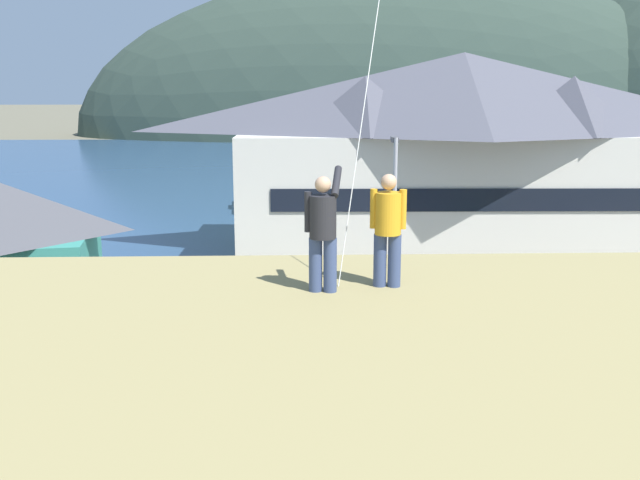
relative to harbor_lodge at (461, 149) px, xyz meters
name	(u,v)px	position (x,y,z in m)	size (l,w,h in m)	color
ground_plane	(322,435)	(-8.17, -20.79, -5.63)	(600.00, 600.00, 0.00)	#66604C
parking_lot_pad	(316,361)	(-8.17, -15.79, -5.58)	(40.00, 20.00, 0.10)	gray
bay_water	(302,169)	(-8.17, 39.21, -5.62)	(360.00, 84.00, 0.03)	navy
far_hill_west_ridge	(410,134)	(11.94, 93.16, -5.63)	(118.93, 44.16, 56.93)	#2D3D33
harbor_lodge	(461,149)	(0.00, 0.00, 0.00)	(24.94, 10.54, 10.60)	beige
storage_shed_near_lot	(6,256)	(-19.35, -12.35, -2.73)	(7.26, 6.74, 5.58)	#338475
wharf_dock	(295,206)	(-8.87, 13.14, -5.28)	(3.20, 15.04, 0.70)	#70604C
moored_boat_wharfside	(251,199)	(-12.12, 14.18, -4.91)	(2.32, 5.97, 2.16)	silver
moored_boat_outer_mooring	(346,200)	(-5.17, 13.60, -4.91)	(3.03, 8.49, 2.16)	#23564C
parked_car_corner_spot	(234,328)	(-10.91, -15.24, -4.57)	(4.32, 2.30, 1.82)	navy
parked_car_front_row_end	(613,389)	(-0.41, -20.55, -4.57)	(4.25, 2.14, 1.82)	navy
parked_car_front_row_silver	(400,373)	(-5.91, -19.24, -4.57)	(4.26, 2.18, 1.82)	black
parked_car_mid_row_center	(576,306)	(1.42, -13.23, -4.57)	(4.33, 2.31, 1.82)	#236633
parked_car_back_row_right	(409,308)	(-4.74, -13.27, -4.57)	(4.36, 2.38, 1.82)	#9EA3A8
parked_car_lone_by_shed	(180,411)	(-11.73, -21.46, -4.57)	(4.31, 2.28, 1.82)	#9EA3A8
parking_light_pole	(394,211)	(-4.93, -10.23, -1.55)	(0.24, 0.78, 6.88)	#ADADB2
person_kite_flyer	(323,229)	(-8.41, -27.72, 1.29)	(0.58, 0.63, 1.86)	#384770
person_companion	(388,227)	(-7.41, -27.48, 1.27)	(0.54, 0.40, 1.74)	#384770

